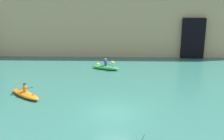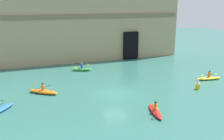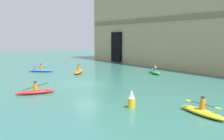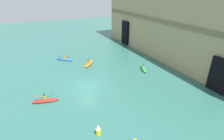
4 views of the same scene
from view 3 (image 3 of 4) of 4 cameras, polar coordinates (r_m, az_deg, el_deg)
The scene contains 8 objects.
ground_plane at distance 25.00m, azimuth -5.60°, elevation -3.15°, with size 120.00×120.00×0.00m, color #2D665B.
cliff_bluff at distance 39.75m, azimuth 17.25°, elevation 12.23°, with size 41.25×8.44×16.26m.
kayak_orange at distance 32.34m, azimuth -7.63°, elevation -0.32°, with size 3.09×2.76×1.13m.
kayak_red at distance 21.37m, azimuth -17.10°, elevation -4.70°, with size 1.36×3.22×1.05m.
kayak_yellow at distance 15.97m, azimuth 19.90°, elevation -8.89°, with size 3.32×1.22×1.13m.
kayak_blue at distance 34.81m, azimuth -15.90°, elevation -0.05°, with size 3.01×3.21×1.06m.
kayak_green at distance 31.99m, azimuth 9.67°, elevation -0.43°, with size 2.98×1.66×1.16m.
marker_buoy at distance 16.54m, azimuth 4.49°, elevation -6.77°, with size 0.49×0.49×1.17m.
Camera 3 is at (21.30, -12.24, 4.61)m, focal length 40.00 mm.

